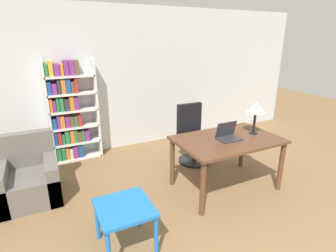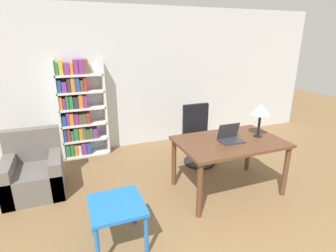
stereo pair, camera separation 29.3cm
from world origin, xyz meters
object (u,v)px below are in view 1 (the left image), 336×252
(side_table_blue, at_px, (125,213))
(bookshelf, at_px, (69,113))
(office_chair, at_px, (193,136))
(desk, at_px, (227,145))
(laptop, at_px, (228,135))
(armchair, at_px, (29,179))
(table_lamp, at_px, (256,108))

(side_table_blue, height_order, bookshelf, bookshelf)
(office_chair, bearing_deg, desk, -91.98)
(side_table_blue, xyz_separation_m, bookshelf, (-0.20, 2.52, 0.44))
(laptop, bearing_deg, office_chair, 87.54)
(desk, bearing_deg, armchair, 159.52)
(side_table_blue, bearing_deg, laptop, 16.31)
(laptop, height_order, bookshelf, bookshelf)
(laptop, xyz_separation_m, bookshelf, (-1.88, 2.03, 0.04))
(desk, distance_m, laptop, 0.15)
(bookshelf, bearing_deg, armchair, -124.28)
(table_lamp, height_order, armchair, table_lamp)
(side_table_blue, relative_size, armchair, 0.66)
(table_lamp, bearing_deg, armchair, 162.38)
(laptop, height_order, office_chair, office_chair)
(table_lamp, xyz_separation_m, bookshelf, (-2.35, 2.02, -0.29))
(desk, relative_size, laptop, 4.50)
(desk, relative_size, office_chair, 1.42)
(laptop, relative_size, bookshelf, 0.18)
(office_chair, distance_m, armchair, 2.64)
(office_chair, height_order, bookshelf, bookshelf)
(laptop, relative_size, table_lamp, 0.67)
(office_chair, bearing_deg, laptop, -92.46)
(armchair, xyz_separation_m, bookshelf, (0.71, 1.05, 0.59))
(table_lamp, relative_size, armchair, 0.56)
(desk, xyz_separation_m, armchair, (-2.60, 0.97, -0.39))
(armchair, distance_m, bookshelf, 1.40)
(armchair, bearing_deg, laptop, -20.80)
(table_lamp, bearing_deg, office_chair, 113.72)
(desk, height_order, side_table_blue, desk)
(desk, relative_size, bookshelf, 0.81)
(armchair, relative_size, bookshelf, 0.49)
(laptop, bearing_deg, table_lamp, 1.06)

